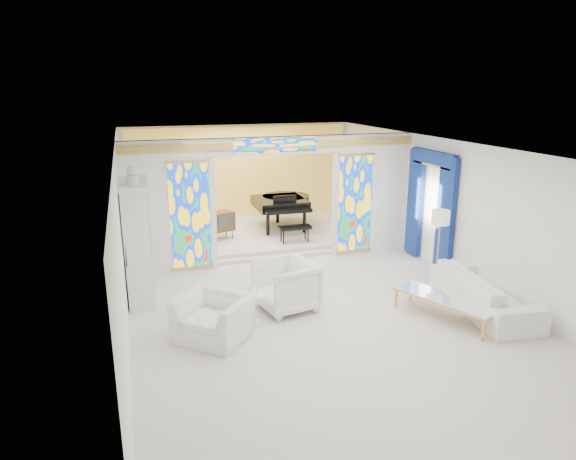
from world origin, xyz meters
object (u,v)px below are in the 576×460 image
object	(u,v)px
sofa	(484,292)
coffee_table	(445,300)
china_cabinet	(138,242)
armchair_right	(286,286)
tv_console	(221,221)
armchair_left	(214,318)
grand_piano	(283,203)

from	to	relation	value
sofa	coffee_table	distance (m)	0.95
china_cabinet	armchair_right	size ratio (longest dim) A/B	2.62
china_cabinet	tv_console	size ratio (longest dim) A/B	3.64
sofa	coffee_table	bearing A→B (deg)	104.75
armchair_left	grand_piano	xyz separation A→B (m)	(3.02, 5.88, 0.52)
coffee_table	grand_piano	distance (m)	6.54
sofa	grand_piano	size ratio (longest dim) A/B	0.96
grand_piano	armchair_right	bearing A→B (deg)	-105.51
armchair_left	sofa	distance (m)	5.08
armchair_right	coffee_table	distance (m)	2.92
sofa	coffee_table	world-z (taller)	sofa
china_cabinet	armchair_left	world-z (taller)	china_cabinet
armchair_right	coffee_table	xyz separation A→B (m)	(2.61, -1.31, -0.08)
coffee_table	grand_piano	size ratio (longest dim) A/B	0.75
tv_console	armchair_left	bearing A→B (deg)	-122.77
sofa	tv_console	bearing A→B (deg)	42.63
armchair_left	sofa	size ratio (longest dim) A/B	0.45
china_cabinet	armchair_right	bearing A→B (deg)	-28.37
armchair_right	sofa	distance (m)	3.75
coffee_table	china_cabinet	bearing A→B (deg)	152.50
armchair_left	coffee_table	bearing A→B (deg)	34.53
armchair_left	grand_piano	bearing A→B (deg)	104.88
china_cabinet	tv_console	world-z (taller)	china_cabinet
armchair_right	tv_console	xyz separation A→B (m)	(-0.43, 4.43, 0.19)
armchair_left	armchair_right	bearing A→B (deg)	68.78
coffee_table	tv_console	size ratio (longest dim) A/B	2.66
tv_console	grand_piano	bearing A→B (deg)	-1.53
grand_piano	coffee_table	bearing A→B (deg)	-79.39
sofa	tv_console	xyz separation A→B (m)	(-3.98, 5.62, 0.29)
armchair_right	coffee_table	bearing A→B (deg)	51.67
armchair_right	armchair_left	bearing A→B (deg)	-74.99
armchair_right	coffee_table	world-z (taller)	armchair_right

